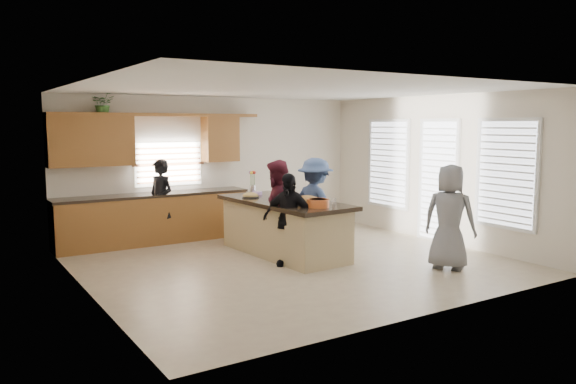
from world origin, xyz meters
TOP-DOWN VIEW (x-y plane):
  - floor at (0.00, 0.00)m, footprint 6.50×6.50m
  - room_shell at (0.00, 0.00)m, footprint 6.52×6.02m
  - back_cabinetry at (-1.47, 2.73)m, footprint 4.08×0.66m
  - right_wall_glazing at (3.22, -0.13)m, footprint 0.06×4.00m
  - island at (0.17, 0.56)m, footprint 1.30×2.76m
  - platter_front at (0.30, 0.06)m, footprint 0.50×0.50m
  - platter_mid at (0.27, 0.80)m, footprint 0.48×0.48m
  - platter_back at (-0.15, 1.19)m, footprint 0.32×0.32m
  - salad_bowl at (0.19, -0.42)m, footprint 0.36×0.36m
  - clear_cup at (0.61, -0.27)m, footprint 0.07×0.07m
  - plate_stack at (0.17, 1.51)m, footprint 0.19×0.19m
  - flower_vase at (0.22, 1.78)m, footprint 0.14×0.14m
  - potted_plant at (-2.25, 2.82)m, footprint 0.47×0.44m
  - woman_left_back at (-1.32, 2.60)m, footprint 0.57×0.68m
  - woman_left_mid at (-0.07, 0.41)m, footprint 0.93×1.01m
  - woman_left_front at (-0.19, -0.13)m, footprint 0.79×0.92m
  - woman_right_back at (0.77, 0.48)m, footprint 0.85×1.19m
  - woman_right_front at (1.82, -1.65)m, footprint 0.83×0.95m

SIDE VIEW (x-z plane):
  - floor at x=0.00m, z-range 0.00..0.00m
  - island at x=0.17m, z-range -0.02..0.93m
  - woman_left_front at x=-0.19m, z-range 0.00..1.49m
  - woman_left_back at x=-1.32m, z-range 0.00..1.60m
  - woman_right_front at x=1.82m, z-range 0.00..1.65m
  - woman_left_mid at x=-0.07m, z-range 0.00..1.66m
  - woman_right_back at x=0.77m, z-range 0.00..1.66m
  - back_cabinetry at x=-1.47m, z-range -0.32..2.14m
  - plate_stack at x=0.17m, z-range 0.95..1.00m
  - platter_back at x=-0.15m, z-range 0.91..1.04m
  - platter_mid at x=0.27m, z-range 0.88..1.07m
  - platter_front at x=0.30m, z-range 0.88..1.08m
  - clear_cup at x=0.61m, z-range 0.95..1.05m
  - salad_bowl at x=0.19m, z-range 0.96..1.09m
  - flower_vase at x=0.22m, z-range 0.96..1.38m
  - right_wall_glazing at x=3.22m, z-range 0.22..2.47m
  - room_shell at x=0.00m, z-range 0.50..3.31m
  - potted_plant at x=-2.25m, z-range 2.40..2.84m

